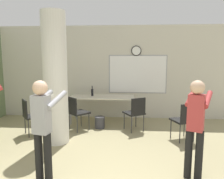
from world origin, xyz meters
TOP-DOWN VIEW (x-y plane):
  - wall_back at (0.02, 5.06)m, footprint 8.00×0.15m
  - support_pillar at (-1.04, 2.89)m, footprint 0.51×0.51m
  - folding_table at (-0.22, 4.45)m, footprint 1.81×0.73m
  - bottle_on_table at (-0.51, 4.50)m, footprint 0.07×0.07m
  - waste_bin at (-0.23, 3.91)m, footprint 0.26×0.26m
  - chair_mid_room at (1.77, 3.15)m, footprint 0.57×0.57m
  - chair_table_right at (0.70, 3.74)m, footprint 0.60×0.60m
  - chair_table_left at (-0.79, 3.69)m, footprint 0.62×0.62m
  - chair_near_pillar at (-1.81, 3.29)m, footprint 0.62×0.62m
  - person_playing_side at (1.53, 1.61)m, footprint 0.51×0.64m
  - person_playing_front at (-0.71, 1.31)m, footprint 0.43×0.64m

SIDE VIEW (x-z plane):
  - waste_bin at x=-0.23m, z-range 0.00..0.30m
  - chair_mid_room at x=1.77m, z-range 0.08..0.95m
  - chair_table_right at x=0.70m, z-range 0.08..0.95m
  - chair_table_left at x=-0.79m, z-range 0.08..0.95m
  - chair_near_pillar at x=-1.81m, z-range 0.08..0.95m
  - folding_table at x=-0.22m, z-range 0.33..1.08m
  - bottle_on_table at x=-0.51m, z-range 0.72..1.01m
  - person_playing_side at x=1.53m, z-range 0.14..1.66m
  - person_playing_front at x=-0.71m, z-range 0.14..1.68m
  - wall_back at x=0.02m, z-range 0.00..2.80m
  - support_pillar at x=-1.04m, z-range 0.00..2.80m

